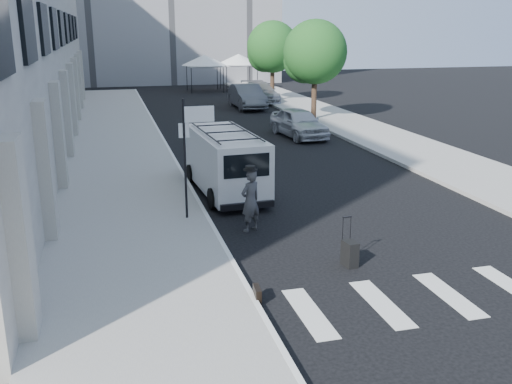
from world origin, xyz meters
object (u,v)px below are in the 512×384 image
suitcase (350,253)px  parked_car_a (299,123)px  parked_car_b (247,96)px  cargo_van (224,161)px  businessman (250,201)px  parked_car_c (260,92)px  briefcase (257,295)px

suitcase → parked_car_a: parked_car_a is taller
suitcase → parked_car_b: size_ratio=0.24×
cargo_van → parked_car_b: 21.17m
businessman → cargo_van: size_ratio=0.32×
cargo_van → parked_car_c: size_ratio=1.08×
suitcase → parked_car_c: bearing=71.3°
briefcase → suitcase: 2.94m
suitcase → parked_car_a: 16.78m
suitcase → briefcase: bearing=-162.1°
cargo_van → parked_car_a: bearing=54.0°
parked_car_b → parked_car_c: parked_car_b is taller
parked_car_b → businessman: bearing=-103.3°
briefcase → parked_car_c: size_ratio=0.08×
suitcase → parked_car_b: (4.25, 27.46, 0.52)m
suitcase → parked_car_a: size_ratio=0.27×
cargo_van → suitcase: bearing=-80.6°
parked_car_c → parked_car_b: bearing=-121.1°
suitcase → parked_car_a: (4.25, 16.23, 0.44)m
suitcase → parked_car_b: bearing=73.7°
briefcase → parked_car_b: (6.90, 28.72, 0.67)m
parked_car_c → businessman: bearing=-106.3°
briefcase → cargo_van: cargo_van is taller
parked_car_a → briefcase: bearing=-117.9°
businessman → suitcase: (1.72, -3.00, -0.57)m
parked_car_b → suitcase: bearing=-98.4°
suitcase → cargo_van: cargo_van is taller
businessman → suitcase: bearing=91.0°
cargo_van → parked_car_b: cargo_van is taller
businessman → briefcase: (-0.94, -4.26, -0.72)m
suitcase → parked_car_c: (6.03, 30.48, 0.44)m
parked_car_b → parked_car_c: size_ratio=0.98×
businessman → parked_car_a: size_ratio=0.40×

